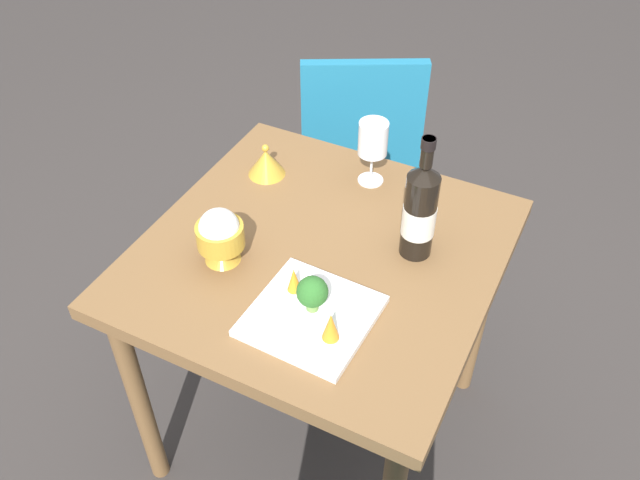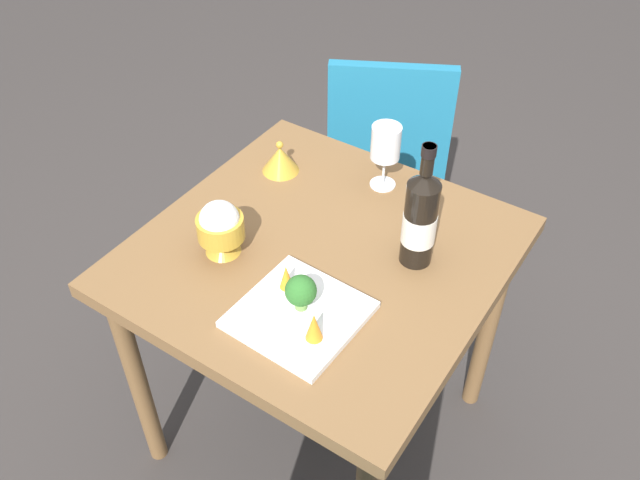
# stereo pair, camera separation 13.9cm
# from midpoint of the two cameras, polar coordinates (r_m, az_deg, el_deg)

# --- Properties ---
(ground_plane) EXTENTS (8.00, 8.00, 0.00)m
(ground_plane) POSITION_cam_midpoint_polar(r_m,az_deg,el_deg) (2.18, 1.90, -15.33)
(ground_plane) COLOR #383330
(dining_table) EXTENTS (0.82, 0.82, 0.75)m
(dining_table) POSITION_cam_midpoint_polar(r_m,az_deg,el_deg) (1.66, 2.40, -3.35)
(dining_table) COLOR brown
(dining_table) RESTS_ON ground_plane
(chair_by_wall) EXTENTS (0.54, 0.54, 0.85)m
(chair_by_wall) POSITION_cam_midpoint_polar(r_m,az_deg,el_deg) (2.36, 7.45, 8.33)
(chair_by_wall) COLOR teal
(chair_by_wall) RESTS_ON ground_plane
(wine_bottle) EXTENTS (0.08, 0.08, 0.32)m
(wine_bottle) POSITION_cam_midpoint_polar(r_m,az_deg,el_deg) (1.51, 11.07, 1.70)
(wine_bottle) COLOR black
(wine_bottle) RESTS_ON dining_table
(wine_glass) EXTENTS (0.08, 0.08, 0.18)m
(wine_glass) POSITION_cam_midpoint_polar(r_m,az_deg,el_deg) (1.72, 7.80, 7.98)
(wine_glass) COLOR white
(wine_glass) RESTS_ON dining_table
(rice_bowl) EXTENTS (0.11, 0.11, 0.14)m
(rice_bowl) POSITION_cam_midpoint_polar(r_m,az_deg,el_deg) (1.55, -5.87, 0.98)
(rice_bowl) COLOR gold
(rice_bowl) RESTS_ON dining_table
(rice_bowl_lid) EXTENTS (0.10, 0.10, 0.09)m
(rice_bowl_lid) POSITION_cam_midpoint_polar(r_m,az_deg,el_deg) (1.81, -1.16, 6.79)
(rice_bowl_lid) COLOR gold
(rice_bowl_lid) RESTS_ON dining_table
(serving_plate) EXTENTS (0.26, 0.26, 0.02)m
(serving_plate) POSITION_cam_midpoint_polar(r_m,az_deg,el_deg) (1.44, 1.02, -6.42)
(serving_plate) COLOR white
(serving_plate) RESTS_ON dining_table
(broccoli_floret) EXTENTS (0.07, 0.07, 0.09)m
(broccoli_floret) POSITION_cam_midpoint_polar(r_m,az_deg,el_deg) (1.41, 1.21, -4.47)
(broccoli_floret) COLOR #729E4C
(broccoli_floret) RESTS_ON serving_plate
(carrot_garnish_left) EXTENTS (0.04, 0.04, 0.07)m
(carrot_garnish_left) POSITION_cam_midpoint_polar(r_m,az_deg,el_deg) (1.37, 2.44, -7.43)
(carrot_garnish_left) COLOR orange
(carrot_garnish_left) RESTS_ON serving_plate
(carrot_garnish_right) EXTENTS (0.03, 0.03, 0.06)m
(carrot_garnish_right) POSITION_cam_midpoint_polar(r_m,az_deg,el_deg) (1.46, -0.15, -3.24)
(carrot_garnish_right) COLOR orange
(carrot_garnish_right) RESTS_ON serving_plate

